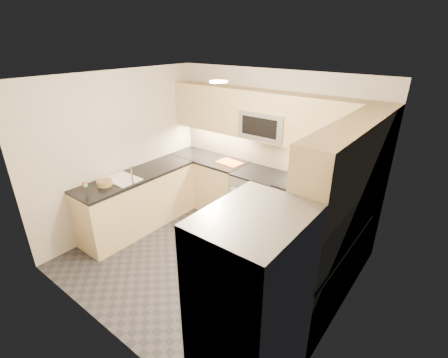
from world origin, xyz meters
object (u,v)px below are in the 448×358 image
cutting_board (229,163)px  fruit_basket (104,183)px  refrigerator (251,310)px  gas_range (258,199)px  utensil_bowl (351,194)px  microwave (266,124)px

cutting_board → fruit_basket: fruit_basket is taller
cutting_board → fruit_basket: size_ratio=1.91×
cutting_board → refrigerator: bearing=-49.8°
cutting_board → fruit_basket: 2.05m
gas_range → utensil_bowl: utensil_bowl is taller
gas_range → cutting_board: cutting_board is taller
microwave → cutting_board: microwave is taller
refrigerator → utensil_bowl: size_ratio=6.33×
gas_range → utensil_bowl: size_ratio=3.20×
utensil_bowl → cutting_board: (-2.09, 0.08, -0.08)m
microwave → fruit_basket: microwave is taller
gas_range → utensil_bowl: (1.46, -0.04, 0.57)m
cutting_board → gas_range: bearing=-3.9°
microwave → utensil_bowl: microwave is taller
gas_range → cutting_board: 0.81m
gas_range → utensil_bowl: 1.56m
fruit_basket → refrigerator: bearing=-11.7°
refrigerator → fruit_basket: bearing=168.3°
utensil_bowl → fruit_basket: 3.47m
fruit_basket → utensil_bowl: bearing=30.7°
microwave → cutting_board: size_ratio=1.82×
gas_range → cutting_board: bearing=176.1°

